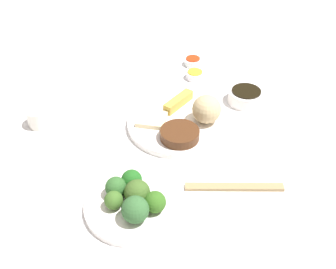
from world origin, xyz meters
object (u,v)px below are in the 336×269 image
main_plate (179,123)px  teacup (39,117)px  broccoli_plate (134,205)px  chopsticks_pair (234,187)px  soy_sauce_bowl (246,97)px  sauce_ramekin_hot_mustard (195,75)px  sauce_ramekin_sweet_and_sour (193,62)px

main_plate → teacup: size_ratio=4.42×
broccoli_plate → chopsticks_pair: broccoli_plate is taller
main_plate → teacup: bearing=-161.5°
soy_sauce_bowl → chopsticks_pair: 0.35m
main_plate → soy_sauce_bowl: size_ratio=2.73×
main_plate → sauce_ramekin_hot_mustard: (-0.03, 0.25, 0.00)m
teacup → soy_sauce_bowl: bearing=30.2°
soy_sauce_bowl → chopsticks_pair: soy_sauce_bowl is taller
main_plate → sauce_ramekin_sweet_and_sour: size_ratio=4.94×
chopsticks_pair → main_plate: bearing=136.8°
broccoli_plate → sauce_ramekin_hot_mustard: (-0.03, 0.55, 0.00)m
soy_sauce_bowl → chopsticks_pair: size_ratio=0.46×
main_plate → broccoli_plate: size_ratio=1.31×
sauce_ramekin_hot_mustard → chopsticks_pair: bearing=-62.9°
soy_sauce_bowl → sauce_ramekin_hot_mustard: 0.19m
soy_sauce_bowl → sauce_ramekin_sweet_and_sour: bearing=142.5°
soy_sauce_bowl → sauce_ramekin_hot_mustard: soy_sauce_bowl is taller
sauce_ramekin_sweet_and_sour → teacup: bearing=-123.1°
sauce_ramekin_sweet_and_sour → teacup: teacup is taller
soy_sauce_bowl → teacup: (-0.49, -0.29, 0.01)m
soy_sauce_bowl → sauce_ramekin_hot_mustard: size_ratio=1.81×
main_plate → broccoli_plate: 0.30m
sauce_ramekin_sweet_and_sour → broccoli_plate: bearing=-84.7°
main_plate → chopsticks_pair: bearing=-43.2°
sauce_ramekin_sweet_and_sour → soy_sauce_bowl: bearing=-37.5°
chopsticks_pair → sauce_ramekin_hot_mustard: bearing=117.1°
broccoli_plate → sauce_ramekin_hot_mustard: sauce_ramekin_hot_mustard is taller
chopsticks_pair → sauce_ramekin_sweet_and_sour: bearing=116.2°
soy_sauce_bowl → sauce_ramekin_sweet_and_sour: soy_sauce_bowl is taller
teacup → main_plate: bearing=18.5°
main_plate → chopsticks_pair: main_plate is taller
broccoli_plate → soy_sauce_bowl: soy_sauce_bowl is taller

